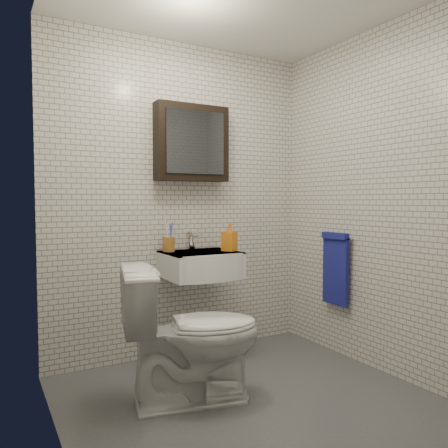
% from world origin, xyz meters
% --- Properties ---
extents(ground, '(2.20, 2.00, 0.01)m').
position_xyz_m(ground, '(0.00, 0.00, 0.01)').
color(ground, '#4A4D51').
rests_on(ground, ground).
extents(room_shell, '(2.22, 2.02, 2.51)m').
position_xyz_m(room_shell, '(0.00, 0.00, 1.47)').
color(room_shell, silver).
rests_on(room_shell, ground).
extents(washbasin, '(0.55, 0.50, 0.20)m').
position_xyz_m(washbasin, '(0.05, 0.73, 0.76)').
color(washbasin, white).
rests_on(washbasin, room_shell).
extents(faucet, '(0.06, 0.20, 0.15)m').
position_xyz_m(faucet, '(0.05, 0.93, 0.92)').
color(faucet, silver).
rests_on(faucet, washbasin).
extents(mirror_cabinet, '(0.60, 0.15, 0.60)m').
position_xyz_m(mirror_cabinet, '(0.05, 0.93, 1.70)').
color(mirror_cabinet, black).
rests_on(mirror_cabinet, room_shell).
extents(towel_rail, '(0.09, 0.30, 0.58)m').
position_xyz_m(towel_rail, '(1.04, 0.35, 0.72)').
color(towel_rail, silver).
rests_on(towel_rail, room_shell).
extents(toothbrush_cup, '(0.11, 0.11, 0.25)m').
position_xyz_m(toothbrush_cup, '(-0.16, 0.89, 0.91)').
color(toothbrush_cup, '#A36A28').
rests_on(toothbrush_cup, washbasin).
extents(soap_bottle, '(0.14, 0.14, 0.22)m').
position_xyz_m(soap_bottle, '(0.27, 0.70, 0.96)').
color(soap_bottle, orange).
rests_on(soap_bottle, washbasin).
extents(toilet, '(0.93, 0.66, 0.86)m').
position_xyz_m(toilet, '(-0.31, 0.17, 0.43)').
color(toilet, white).
rests_on(toilet, ground).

